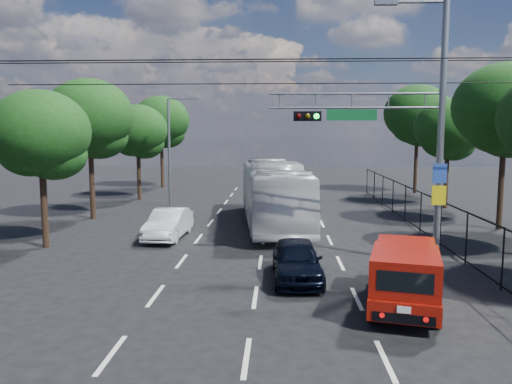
# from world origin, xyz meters

# --- Properties ---
(ground) EXTENTS (120.00, 120.00, 0.00)m
(ground) POSITION_xyz_m (0.00, 0.00, 0.00)
(ground) COLOR black
(ground) RESTS_ON ground
(lane_markings) EXTENTS (6.12, 38.00, 0.01)m
(lane_markings) POSITION_xyz_m (-0.00, 14.00, 0.01)
(lane_markings) COLOR beige
(lane_markings) RESTS_ON ground
(signal_mast) EXTENTS (6.43, 0.39, 9.50)m
(signal_mast) POSITION_xyz_m (5.28, 7.99, 5.24)
(signal_mast) COLOR slate
(signal_mast) RESTS_ON ground
(streetlight_left) EXTENTS (2.09, 0.22, 7.08)m
(streetlight_left) POSITION_xyz_m (-6.33, 22.00, 3.94)
(streetlight_left) COLOR slate
(streetlight_left) RESTS_ON ground
(utility_wires) EXTENTS (22.00, 5.04, 0.74)m
(utility_wires) POSITION_xyz_m (0.00, 8.83, 7.23)
(utility_wires) COLOR black
(utility_wires) RESTS_ON ground
(fence_right) EXTENTS (0.06, 34.03, 2.00)m
(fence_right) POSITION_xyz_m (7.60, 12.17, 1.03)
(fence_right) COLOR black
(fence_right) RESTS_ON ground
(tree_right_c) EXTENTS (5.10, 5.10, 8.29)m
(tree_right_c) POSITION_xyz_m (11.82, 15.02, 5.73)
(tree_right_c) COLOR black
(tree_right_c) RESTS_ON ground
(tree_right_d) EXTENTS (4.32, 4.32, 7.02)m
(tree_right_d) POSITION_xyz_m (11.42, 22.02, 4.85)
(tree_right_d) COLOR black
(tree_right_d) RESTS_ON ground
(tree_right_e) EXTENTS (5.28, 5.28, 8.58)m
(tree_right_e) POSITION_xyz_m (11.62, 30.02, 5.94)
(tree_right_e) COLOR black
(tree_right_e) RESTS_ON ground
(tree_left_b) EXTENTS (4.08, 4.08, 6.63)m
(tree_left_b) POSITION_xyz_m (-9.18, 10.02, 4.58)
(tree_left_b) COLOR black
(tree_left_b) RESTS_ON ground
(tree_left_c) EXTENTS (4.80, 4.80, 7.80)m
(tree_left_c) POSITION_xyz_m (-9.78, 17.02, 5.40)
(tree_left_c) COLOR black
(tree_left_c) RESTS_ON ground
(tree_left_d) EXTENTS (4.20, 4.20, 6.83)m
(tree_left_d) POSITION_xyz_m (-9.38, 25.02, 4.72)
(tree_left_d) COLOR black
(tree_left_d) RESTS_ON ground
(tree_left_e) EXTENTS (4.92, 4.92, 7.99)m
(tree_left_e) POSITION_xyz_m (-9.58, 33.02, 5.53)
(tree_left_e) COLOR black
(tree_left_e) RESTS_ON ground
(red_pickup) EXTENTS (2.81, 5.04, 1.78)m
(red_pickup) POSITION_xyz_m (4.22, 3.39, 0.95)
(red_pickup) COLOR black
(red_pickup) RESTS_ON ground
(navy_hatchback) EXTENTS (1.73, 3.99, 1.34)m
(navy_hatchback) POSITION_xyz_m (1.29, 5.85, 0.67)
(navy_hatchback) COLOR black
(navy_hatchback) RESTS_ON ground
(white_bus) EXTENTS (4.02, 12.19, 3.33)m
(white_bus) POSITION_xyz_m (0.40, 15.79, 1.67)
(white_bus) COLOR silver
(white_bus) RESTS_ON ground
(white_van) EXTENTS (1.64, 4.15, 1.35)m
(white_van) POSITION_xyz_m (-4.40, 12.09, 0.67)
(white_van) COLOR silver
(white_van) RESTS_ON ground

